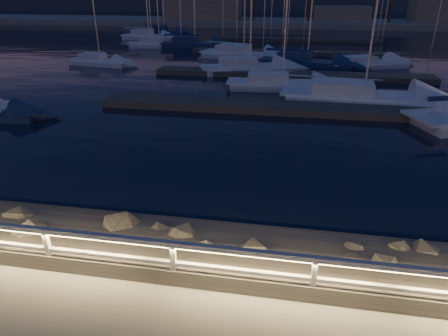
{
  "coord_description": "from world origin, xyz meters",
  "views": [
    {
      "loc": [
        0.32,
        -6.77,
        5.99
      ],
      "look_at": [
        -1.59,
        4.0,
        1.03
      ],
      "focal_mm": 32.0,
      "sensor_mm": 36.0,
      "label": 1
    }
  ],
  "objects_px": {
    "sailboat_k": "(241,54)",
    "sailboat_n": "(158,44)",
    "sailboat_e": "(99,61)",
    "sailboat_m": "(163,32)",
    "sailboat_j": "(193,44)",
    "sailboat_i": "(148,36)",
    "sailboat_d": "(359,96)",
    "sailboat_c": "(279,83)",
    "sailboat_f": "(247,67)",
    "sailboat_g": "(305,62)",
    "sailboat_l": "(366,63)",
    "guard_rail": "(262,263)"
  },
  "relations": [
    {
      "from": "sailboat_f",
      "to": "sailboat_g",
      "type": "height_order",
      "value": "sailboat_g"
    },
    {
      "from": "sailboat_e",
      "to": "sailboat_i",
      "type": "distance_m",
      "value": 20.21
    },
    {
      "from": "sailboat_i",
      "to": "sailboat_j",
      "type": "xyz_separation_m",
      "value": [
        8.32,
        -7.11,
        -0.0
      ]
    },
    {
      "from": "sailboat_d",
      "to": "sailboat_l",
      "type": "relative_size",
      "value": 1.32
    },
    {
      "from": "sailboat_f",
      "to": "sailboat_i",
      "type": "distance_m",
      "value": 26.86
    },
    {
      "from": "sailboat_k",
      "to": "sailboat_f",
      "type": "bearing_deg",
      "value": -63.41
    },
    {
      "from": "sailboat_c",
      "to": "sailboat_n",
      "type": "bearing_deg",
      "value": 125.45
    },
    {
      "from": "guard_rail",
      "to": "sailboat_e",
      "type": "distance_m",
      "value": 33.43
    },
    {
      "from": "sailboat_c",
      "to": "sailboat_f",
      "type": "xyz_separation_m",
      "value": [
        -2.96,
        5.61,
        0.04
      ]
    },
    {
      "from": "sailboat_e",
      "to": "sailboat_n",
      "type": "bearing_deg",
      "value": 92.29
    },
    {
      "from": "sailboat_e",
      "to": "sailboat_g",
      "type": "relative_size",
      "value": 0.72
    },
    {
      "from": "sailboat_k",
      "to": "sailboat_n",
      "type": "height_order",
      "value": "sailboat_k"
    },
    {
      "from": "sailboat_k",
      "to": "sailboat_m",
      "type": "bearing_deg",
      "value": 141.05
    },
    {
      "from": "guard_rail",
      "to": "sailboat_i",
      "type": "distance_m",
      "value": 52.48
    },
    {
      "from": "guard_rail",
      "to": "sailboat_n",
      "type": "height_order",
      "value": "sailboat_n"
    },
    {
      "from": "sailboat_g",
      "to": "sailboat_l",
      "type": "bearing_deg",
      "value": 17.71
    },
    {
      "from": "sailboat_c",
      "to": "sailboat_g",
      "type": "height_order",
      "value": "sailboat_g"
    },
    {
      "from": "sailboat_m",
      "to": "sailboat_k",
      "type": "bearing_deg",
      "value": -54.97
    },
    {
      "from": "sailboat_g",
      "to": "sailboat_i",
      "type": "xyz_separation_m",
      "value": [
        -21.31,
        17.63,
        0.02
      ]
    },
    {
      "from": "sailboat_f",
      "to": "sailboat_j",
      "type": "distance_m",
      "value": 16.29
    },
    {
      "from": "sailboat_i",
      "to": "sailboat_k",
      "type": "bearing_deg",
      "value": -39.52
    },
    {
      "from": "sailboat_e",
      "to": "sailboat_m",
      "type": "bearing_deg",
      "value": 104.11
    },
    {
      "from": "sailboat_d",
      "to": "sailboat_e",
      "type": "height_order",
      "value": "sailboat_d"
    },
    {
      "from": "guard_rail",
      "to": "sailboat_n",
      "type": "bearing_deg",
      "value": 111.47
    },
    {
      "from": "guard_rail",
      "to": "sailboat_g",
      "type": "xyz_separation_m",
      "value": [
        1.17,
        30.82,
        -0.93
      ]
    },
    {
      "from": "sailboat_l",
      "to": "sailboat_m",
      "type": "bearing_deg",
      "value": 113.6
    },
    {
      "from": "sailboat_e",
      "to": "sailboat_m",
      "type": "distance_m",
      "value": 26.71
    },
    {
      "from": "sailboat_c",
      "to": "sailboat_i",
      "type": "bearing_deg",
      "value": 122.85
    },
    {
      "from": "sailboat_f",
      "to": "sailboat_i",
      "type": "xyz_separation_m",
      "value": [
        -16.51,
        21.19,
        0.01
      ]
    },
    {
      "from": "sailboat_c",
      "to": "sailboat_g",
      "type": "relative_size",
      "value": 0.91
    },
    {
      "from": "sailboat_j",
      "to": "sailboat_k",
      "type": "xyz_separation_m",
      "value": [
        6.73,
        -6.88,
        0.0
      ]
    },
    {
      "from": "sailboat_d",
      "to": "sailboat_k",
      "type": "height_order",
      "value": "sailboat_d"
    },
    {
      "from": "sailboat_g",
      "to": "sailboat_i",
      "type": "distance_m",
      "value": 27.66
    },
    {
      "from": "sailboat_d",
      "to": "sailboat_j",
      "type": "distance_m",
      "value": 27.86
    },
    {
      "from": "guard_rail",
      "to": "sailboat_d",
      "type": "xyz_separation_m",
      "value": [
        4.39,
        18.68,
        -0.9
      ]
    },
    {
      "from": "sailboat_f",
      "to": "sailboat_k",
      "type": "xyz_separation_m",
      "value": [
        -1.46,
        7.19,
        0.0
      ]
    },
    {
      "from": "sailboat_i",
      "to": "sailboat_n",
      "type": "relative_size",
      "value": 1.03
    },
    {
      "from": "sailboat_d",
      "to": "sailboat_m",
      "type": "xyz_separation_m",
      "value": [
        -24.39,
        36.31,
        -0.04
      ]
    },
    {
      "from": "sailboat_m",
      "to": "sailboat_n",
      "type": "xyz_separation_m",
      "value": [
        3.86,
        -13.97,
        0.0
      ]
    },
    {
      "from": "sailboat_e",
      "to": "sailboat_g",
      "type": "bearing_deg",
      "value": 16.38
    },
    {
      "from": "sailboat_c",
      "to": "sailboat_e",
      "type": "bearing_deg",
      "value": 155.18
    },
    {
      "from": "sailboat_g",
      "to": "sailboat_i",
      "type": "height_order",
      "value": "sailboat_g"
    },
    {
      "from": "sailboat_f",
      "to": "sailboat_j",
      "type": "xyz_separation_m",
      "value": [
        -8.19,
        14.07,
        0.0
      ]
    },
    {
      "from": "sailboat_c",
      "to": "sailboat_m",
      "type": "distance_m",
      "value": 38.54
    },
    {
      "from": "sailboat_l",
      "to": "sailboat_m",
      "type": "relative_size",
      "value": 1.09
    },
    {
      "from": "sailboat_g",
      "to": "sailboat_f",
      "type": "bearing_deg",
      "value": -131.5
    },
    {
      "from": "sailboat_d",
      "to": "sailboat_f",
      "type": "bearing_deg",
      "value": 137.93
    },
    {
      "from": "sailboat_k",
      "to": "sailboat_l",
      "type": "relative_size",
      "value": 1.19
    },
    {
      "from": "guard_rail",
      "to": "sailboat_d",
      "type": "relative_size",
      "value": 2.6
    },
    {
      "from": "sailboat_k",
      "to": "sailboat_e",
      "type": "bearing_deg",
      "value": -139.09
    }
  ]
}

